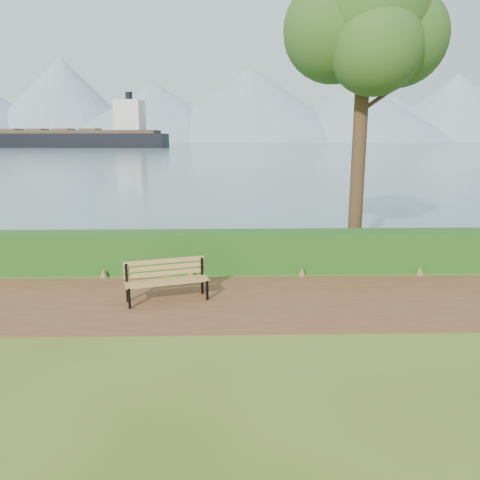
{
  "coord_description": "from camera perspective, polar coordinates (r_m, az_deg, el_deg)",
  "views": [
    {
      "loc": [
        -0.21,
        -8.85,
        3.3
      ],
      "look_at": [
        0.06,
        1.2,
        1.1
      ],
      "focal_mm": 35.0,
      "sensor_mm": 36.0,
      "label": 1
    }
  ],
  "objects": [
    {
      "name": "ground",
      "position": [
        9.44,
        -0.19,
        -8.1
      ],
      "size": [
        140.0,
        140.0,
        0.0
      ],
      "primitive_type": "plane",
      "color": "#425919",
      "rests_on": "ground"
    },
    {
      "name": "path",
      "position": [
        9.72,
        -0.24,
        -7.46
      ],
      "size": [
        40.0,
        3.4,
        0.01
      ],
      "primitive_type": "cube",
      "color": "#59301E",
      "rests_on": "ground"
    },
    {
      "name": "hedge",
      "position": [
        11.78,
        -0.49,
        -1.4
      ],
      "size": [
        32.0,
        0.85,
        1.0
      ],
      "primitive_type": "cube",
      "color": "#1D4E16",
      "rests_on": "ground"
    },
    {
      "name": "water",
      "position": [
        268.87,
        -1.52,
        11.62
      ],
      "size": [
        700.0,
        510.0,
        0.0
      ],
      "primitive_type": "cube",
      "color": "slate",
      "rests_on": "ground"
    },
    {
      "name": "mountains",
      "position": [
        415.71,
        -2.87,
        15.67
      ],
      "size": [
        585.0,
        190.0,
        70.0
      ],
      "color": "#7A8FA2",
      "rests_on": "ground"
    },
    {
      "name": "bench",
      "position": [
        9.78,
        -8.98,
        -4.51
      ],
      "size": [
        1.76,
        0.97,
        0.85
      ],
      "rotation": [
        0.0,
        0.0,
        0.3
      ],
      "color": "black",
      "rests_on": "ground"
    },
    {
      "name": "tree",
      "position": [
        14.07,
        15.03,
        24.24
      ],
      "size": [
        4.4,
        3.69,
        8.47
      ],
      "rotation": [
        0.0,
        0.0,
        -0.31
      ],
      "color": "#372216",
      "rests_on": "ground"
    },
    {
      "name": "cargo_ship",
      "position": [
        175.31,
        -19.2,
        11.57
      ],
      "size": [
        67.91,
        18.73,
        20.38
      ],
      "rotation": [
        0.0,
        0.0,
        -0.12
      ],
      "color": "black",
      "rests_on": "ground"
    }
  ]
}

